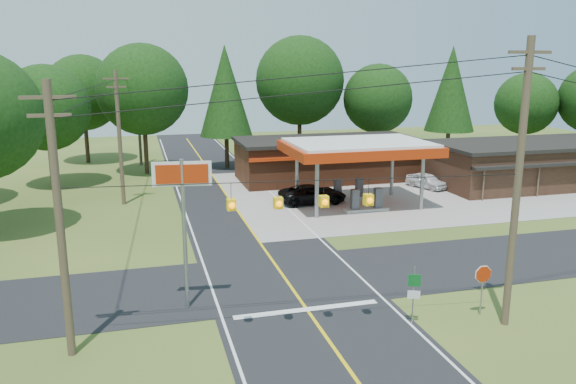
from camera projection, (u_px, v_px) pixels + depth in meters
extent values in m
plane|color=#3B541D|center=(286.00, 280.00, 27.84)|extent=(120.00, 120.00, 0.00)
cube|color=black|center=(286.00, 280.00, 27.84)|extent=(8.00, 120.00, 0.02)
cube|color=black|center=(286.00, 280.00, 27.84)|extent=(70.00, 7.00, 0.02)
cube|color=yellow|center=(286.00, 279.00, 27.83)|extent=(0.15, 110.00, 0.00)
cylinder|color=gray|center=(317.00, 188.00, 38.51)|extent=(0.28, 0.28, 4.20)
cylinder|color=gray|center=(297.00, 175.00, 43.22)|extent=(0.28, 0.28, 4.20)
cylinder|color=gray|center=(422.00, 182.00, 40.54)|extent=(0.28, 0.28, 4.20)
cylinder|color=gray|center=(392.00, 170.00, 45.24)|extent=(0.28, 0.28, 4.20)
cube|color=#AF2809|center=(358.00, 148.00, 41.37)|extent=(10.60, 7.40, 0.70)
cube|color=white|center=(359.00, 143.00, 41.28)|extent=(10.00, 7.00, 0.25)
cube|color=#9E9B93|center=(366.00, 210.00, 40.63)|extent=(3.20, 0.90, 0.22)
cube|color=#3F3F44|center=(355.00, 199.00, 40.21)|extent=(0.55, 0.45, 1.50)
cube|color=#3F3F44|center=(378.00, 198.00, 40.67)|extent=(0.55, 0.45, 1.50)
cube|color=#9E9B93|center=(348.00, 198.00, 44.01)|extent=(3.20, 0.90, 0.22)
cube|color=#3F3F44|center=(338.00, 189.00, 43.60)|extent=(0.55, 0.45, 1.50)
cube|color=#3F3F44|center=(359.00, 187.00, 44.06)|extent=(0.55, 0.45, 1.50)
cube|color=#592C19|center=(327.00, 160.00, 51.62)|extent=(16.00, 7.00, 3.50)
cube|color=black|center=(327.00, 140.00, 51.19)|extent=(16.40, 7.40, 0.30)
cube|color=#AF2809|center=(341.00, 156.00, 48.02)|extent=(16.00, 0.50, 0.25)
cube|color=#301C13|center=(545.00, 164.00, 49.59)|extent=(20.00, 8.00, 3.50)
cube|color=black|center=(547.00, 143.00, 49.16)|extent=(20.40, 8.40, 0.30)
cylinder|color=#473828|center=(517.00, 188.00, 21.86)|extent=(0.30, 0.30, 11.50)
cube|color=#473828|center=(530.00, 52.00, 20.70)|extent=(1.80, 0.12, 0.12)
cube|color=#473828|center=(529.00, 69.00, 20.83)|extent=(1.40, 0.12, 0.12)
cylinder|color=#473828|center=(60.00, 224.00, 19.60)|extent=(0.30, 0.30, 10.00)
cube|color=#473828|center=(48.00, 97.00, 18.61)|extent=(1.80, 0.12, 0.12)
cube|color=#473828|center=(49.00, 115.00, 18.75)|extent=(1.40, 0.12, 0.12)
cylinder|color=#473828|center=(120.00, 139.00, 41.62)|extent=(0.30, 0.30, 10.00)
cube|color=#473828|center=(116.00, 78.00, 40.63)|extent=(1.80, 0.12, 0.12)
cube|color=#473828|center=(116.00, 87.00, 40.77)|extent=(1.40, 0.12, 0.12)
cylinder|color=#473828|center=(139.00, 120.00, 58.05)|extent=(0.30, 0.30, 9.50)
cube|color=yellow|center=(231.00, 205.00, 20.34)|extent=(0.32, 0.32, 0.42)
cube|color=yellow|center=(278.00, 203.00, 20.58)|extent=(0.32, 0.32, 0.42)
cube|color=yellow|center=(324.00, 201.00, 20.82)|extent=(0.32, 0.32, 0.42)
cube|color=yellow|center=(368.00, 200.00, 21.07)|extent=(0.32, 0.32, 0.42)
cylinder|color=#332316|center=(52.00, 164.00, 48.31)|extent=(0.44, 0.44, 3.96)
sphere|color=black|center=(46.00, 108.00, 47.22)|extent=(7.26, 7.26, 7.26)
cylinder|color=#332316|center=(146.00, 150.00, 54.02)|extent=(0.44, 0.44, 4.68)
sphere|color=black|center=(142.00, 89.00, 52.73)|extent=(8.58, 8.58, 8.58)
cylinder|color=#332316|center=(227.00, 147.00, 57.03)|extent=(0.44, 0.44, 4.32)
cone|color=black|center=(225.00, 91.00, 55.76)|extent=(5.28, 5.28, 9.00)
cylinder|color=#332316|center=(299.00, 139.00, 59.91)|extent=(0.44, 0.44, 5.04)
sphere|color=black|center=(300.00, 81.00, 58.52)|extent=(9.24, 9.24, 9.24)
cylinder|color=#332316|center=(376.00, 144.00, 60.18)|extent=(0.44, 0.44, 3.96)
sphere|color=black|center=(378.00, 99.00, 59.09)|extent=(7.26, 7.26, 7.26)
cylinder|color=#332316|center=(448.00, 141.00, 61.22)|extent=(0.44, 0.44, 4.32)
cone|color=black|center=(451.00, 89.00, 59.95)|extent=(5.28, 5.28, 9.00)
cylinder|color=#332316|center=(522.00, 144.00, 61.45)|extent=(0.44, 0.44, 3.60)
sphere|color=black|center=(526.00, 104.00, 60.46)|extent=(6.60, 6.60, 6.60)
cylinder|color=#332316|center=(87.00, 143.00, 60.07)|extent=(0.44, 0.44, 4.32)
sphere|color=black|center=(83.00, 93.00, 58.88)|extent=(7.92, 7.92, 7.92)
imported|color=black|center=(313.00, 194.00, 42.81)|extent=(5.25, 5.25, 1.43)
imported|color=silver|center=(427.00, 181.00, 47.99)|extent=(4.93, 4.93, 1.30)
cylinder|color=gray|center=(185.00, 236.00, 23.95)|extent=(0.18, 0.18, 6.63)
cube|color=white|center=(182.00, 174.00, 23.34)|extent=(2.45, 0.39, 1.04)
cube|color=#AF2809|center=(182.00, 174.00, 23.29)|extent=(2.16, 0.33, 0.80)
cylinder|color=gray|center=(482.00, 291.00, 23.72)|extent=(0.07, 0.07, 2.16)
cylinder|color=gray|center=(413.00, 296.00, 22.87)|extent=(0.06, 0.06, 2.50)
cube|color=#0C591E|center=(415.00, 280.00, 22.69)|extent=(0.49, 0.21, 0.51)
cube|color=white|center=(414.00, 295.00, 22.83)|extent=(0.49, 0.21, 0.34)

